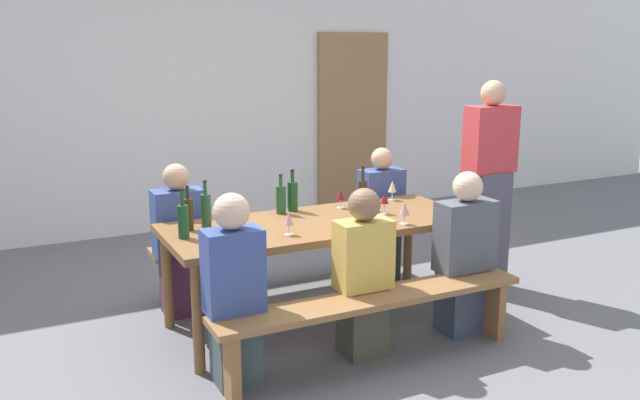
% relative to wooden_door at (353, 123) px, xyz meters
% --- Properties ---
extents(ground_plane, '(24.00, 24.00, 0.00)m').
position_rel_wooden_door_xyz_m(ground_plane, '(-1.85, -2.87, -1.05)').
color(ground_plane, slate).
extents(back_wall, '(14.00, 0.20, 3.20)m').
position_rel_wooden_door_xyz_m(back_wall, '(-1.85, 0.14, 0.55)').
color(back_wall, white).
rests_on(back_wall, ground).
extents(wooden_door, '(0.90, 0.06, 2.10)m').
position_rel_wooden_door_xyz_m(wooden_door, '(0.00, 0.00, 0.00)').
color(wooden_door, '#9E7247').
rests_on(wooden_door, ground).
extents(tasting_table, '(2.17, 0.88, 0.75)m').
position_rel_wooden_door_xyz_m(tasting_table, '(-1.85, -2.87, -0.37)').
color(tasting_table, brown).
rests_on(tasting_table, ground).
extents(bench_near, '(2.07, 0.30, 0.45)m').
position_rel_wooden_door_xyz_m(bench_near, '(-1.85, -3.61, -0.69)').
color(bench_near, olive).
rests_on(bench_near, ground).
extents(bench_far, '(2.07, 0.30, 0.45)m').
position_rel_wooden_door_xyz_m(bench_far, '(-1.85, -2.13, -0.69)').
color(bench_far, olive).
rests_on(bench_far, ground).
extents(wine_bottle_0, '(0.07, 0.07, 0.32)m').
position_rel_wooden_door_xyz_m(wine_bottle_0, '(-2.62, -2.67, -0.18)').
color(wine_bottle_0, '#234C2D').
rests_on(wine_bottle_0, tasting_table).
extents(wine_bottle_1, '(0.07, 0.07, 0.32)m').
position_rel_wooden_door_xyz_m(wine_bottle_1, '(-2.82, -2.87, -0.18)').
color(wine_bottle_1, '#194723').
rests_on(wine_bottle_1, tasting_table).
extents(wine_bottle_2, '(0.06, 0.06, 0.30)m').
position_rel_wooden_door_xyz_m(wine_bottle_2, '(-2.74, -2.70, -0.19)').
color(wine_bottle_2, '#332814').
rests_on(wine_bottle_2, tasting_table).
extents(wine_bottle_3, '(0.08, 0.08, 0.31)m').
position_rel_wooden_door_xyz_m(wine_bottle_3, '(-1.91, -2.52, -0.18)').
color(wine_bottle_3, '#194723').
rests_on(wine_bottle_3, tasting_table).
extents(wine_bottle_4, '(0.07, 0.07, 0.29)m').
position_rel_wooden_door_xyz_m(wine_bottle_4, '(-2.02, -2.55, -0.19)').
color(wine_bottle_4, '#234C2D').
rests_on(wine_bottle_4, tasting_table).
extents(wine_bottle_5, '(0.07, 0.07, 0.33)m').
position_rel_wooden_door_xyz_m(wine_bottle_5, '(-1.42, -2.71, -0.18)').
color(wine_bottle_5, '#332814').
rests_on(wine_bottle_5, tasting_table).
extents(wine_glass_0, '(0.06, 0.06, 0.14)m').
position_rel_wooden_door_xyz_m(wine_glass_0, '(-1.55, -2.60, -0.20)').
color(wine_glass_0, silver).
rests_on(wine_glass_0, tasting_table).
extents(wine_glass_1, '(0.06, 0.06, 0.15)m').
position_rel_wooden_door_xyz_m(wine_glass_1, '(-1.35, -2.90, -0.19)').
color(wine_glass_1, silver).
rests_on(wine_glass_1, tasting_table).
extents(wine_glass_2, '(0.07, 0.07, 0.16)m').
position_rel_wooden_door_xyz_m(wine_glass_2, '(-1.06, -2.55, -0.19)').
color(wine_glass_2, silver).
rests_on(wine_glass_2, tasting_table).
extents(wine_glass_3, '(0.07, 0.07, 0.15)m').
position_rel_wooden_door_xyz_m(wine_glass_3, '(-2.20, -3.10, -0.20)').
color(wine_glass_3, silver).
rests_on(wine_glass_3, tasting_table).
extents(wine_glass_4, '(0.07, 0.07, 0.16)m').
position_rel_wooden_door_xyz_m(wine_glass_4, '(-1.38, -3.21, -0.19)').
color(wine_glass_4, silver).
rests_on(wine_glass_4, tasting_table).
extents(seated_guest_near_0, '(0.33, 0.24, 1.15)m').
position_rel_wooden_door_xyz_m(seated_guest_near_0, '(-2.70, -3.46, -0.49)').
color(seated_guest_near_0, '#3E5150').
rests_on(seated_guest_near_0, ground).
extents(seated_guest_near_1, '(0.35, 0.24, 1.10)m').
position_rel_wooden_door_xyz_m(seated_guest_near_1, '(-1.84, -3.46, -0.53)').
color(seated_guest_near_1, '#474839').
rests_on(seated_guest_near_1, ground).
extents(seated_guest_near_2, '(0.41, 0.24, 1.13)m').
position_rel_wooden_door_xyz_m(seated_guest_near_2, '(-1.05, -3.46, -0.52)').
color(seated_guest_near_2, '#3D455D').
rests_on(seated_guest_near_2, ground).
extents(seated_guest_far_0, '(0.36, 0.24, 1.13)m').
position_rel_wooden_door_xyz_m(seated_guest_far_0, '(-2.71, -2.28, -0.51)').
color(seated_guest_far_0, '#562D4F').
rests_on(seated_guest_far_0, ground).
extents(seated_guest_far_1, '(0.36, 0.24, 1.13)m').
position_rel_wooden_door_xyz_m(seated_guest_far_1, '(-0.99, -2.28, -0.52)').
color(seated_guest_far_1, '#3F4A36').
rests_on(seated_guest_far_1, ground).
extents(standing_host, '(0.41, 0.24, 1.69)m').
position_rel_wooden_door_xyz_m(standing_host, '(-0.35, -2.85, -0.23)').
color(standing_host, '#504B5C').
rests_on(standing_host, ground).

